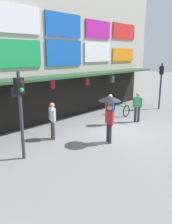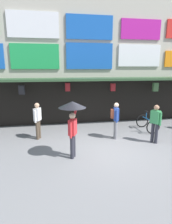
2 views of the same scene
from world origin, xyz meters
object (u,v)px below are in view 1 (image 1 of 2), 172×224
object	(u,v)px
traffic_light_near	(20,102)
pedestrian_in_red	(137,106)
bicycle_parked	(119,109)
pedestrian_in_yellow	(110,107)
traffic_light_far	(161,78)
pedestrian_in_blue	(52,119)
pedestrian_with_umbrella	(110,106)

from	to	relation	value
traffic_light_near	pedestrian_in_red	bearing A→B (deg)	-4.40
traffic_light_near	bicycle_parked	xyz separation A→B (m)	(7.54, 1.05, -1.75)
bicycle_parked	pedestrian_in_yellow	distance (m)	2.26
traffic_light_near	traffic_light_far	bearing A→B (deg)	0.10
pedestrian_in_blue	pedestrian_with_umbrella	bearing A→B (deg)	-57.53
traffic_light_far	pedestrian_in_red	size ratio (longest dim) A/B	1.90
traffic_light_far	pedestrian_in_blue	size ratio (longest dim) A/B	1.90
pedestrian_in_red	pedestrian_with_umbrella	bearing A→B (deg)	-167.59
traffic_light_near	pedestrian_in_blue	distance (m)	2.49
pedestrian_with_umbrella	pedestrian_in_yellow	distance (m)	2.72
traffic_light_near	traffic_light_far	distance (m)	10.96
traffic_light_far	bicycle_parked	bearing A→B (deg)	163.21
traffic_light_far	pedestrian_in_red	bearing A→B (deg)	-171.87
traffic_light_far	pedestrian_in_blue	xyz separation A→B (m)	(-8.93, 0.79, -1.19)
bicycle_parked	pedestrian_with_umbrella	size ratio (longest dim) A/B	0.57
traffic_light_far	pedestrian_in_yellow	bearing A→B (deg)	177.60
pedestrian_in_red	pedestrian_in_blue	bearing A→B (deg)	164.90
traffic_light_far	pedestrian_in_blue	bearing A→B (deg)	174.94
traffic_light_far	traffic_light_near	bearing A→B (deg)	-179.90
pedestrian_in_red	pedestrian_with_umbrella	size ratio (longest dim) A/B	0.81
traffic_light_near	traffic_light_far	size ratio (longest dim) A/B	1.00
traffic_light_near	bicycle_parked	distance (m)	7.81
traffic_light_far	pedestrian_with_umbrella	bearing A→B (deg)	-169.80
pedestrian_in_yellow	bicycle_parked	bearing A→B (deg)	21.58
traffic_light_near	pedestrian_in_blue	size ratio (longest dim) A/B	1.90
pedestrian_in_red	pedestrian_in_yellow	xyz separation A→B (m)	(-1.53, 0.79, 0.04)
pedestrian_in_blue	pedestrian_in_yellow	xyz separation A→B (m)	(3.48, -0.56, 0.04)
traffic_light_far	bicycle_parked	xyz separation A→B (m)	(-3.42, 1.03, -1.75)
traffic_light_near	pedestrian_in_yellow	xyz separation A→B (m)	(5.51, 0.25, -1.16)
pedestrian_in_red	pedestrian_in_yellow	distance (m)	1.72
traffic_light_near	pedestrian_with_umbrella	bearing A→B (deg)	-21.54
traffic_light_near	pedestrian_with_umbrella	xyz separation A→B (m)	(3.40, -1.34, -0.50)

